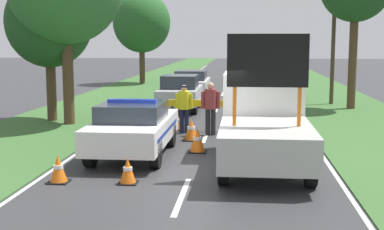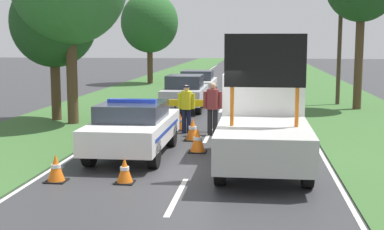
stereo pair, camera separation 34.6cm
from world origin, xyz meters
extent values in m
plane|color=#333335|center=(0.00, 0.00, 0.00)|extent=(160.00, 160.00, 0.00)
cube|color=silver|center=(0.00, -2.34, 0.00)|extent=(0.12, 2.72, 0.01)
cube|color=silver|center=(0.00, 4.76, 0.00)|extent=(0.12, 2.72, 0.01)
cube|color=silver|center=(0.00, 11.87, 0.00)|extent=(0.12, 2.72, 0.01)
cube|color=silver|center=(0.00, 18.98, 0.00)|extent=(0.12, 2.72, 0.01)
cube|color=silver|center=(0.00, 26.09, 0.00)|extent=(0.12, 2.72, 0.01)
cube|color=silver|center=(0.00, 33.20, 0.00)|extent=(0.12, 2.72, 0.01)
cube|color=silver|center=(0.00, 40.30, 0.00)|extent=(0.12, 2.72, 0.01)
cube|color=silver|center=(0.00, 47.41, 0.00)|extent=(0.12, 2.72, 0.01)
cube|color=silver|center=(0.00, 54.52, 0.00)|extent=(0.12, 2.72, 0.01)
cube|color=silver|center=(-3.44, 18.51, 0.00)|extent=(0.10, 72.85, 0.01)
cube|color=silver|center=(3.44, 18.51, 0.00)|extent=(0.10, 72.85, 0.01)
cube|color=#38602D|center=(-5.91, 20.00, 0.01)|extent=(4.74, 120.00, 0.03)
cube|color=#38602D|center=(5.91, 20.00, 0.01)|extent=(4.74, 120.00, 0.03)
cube|color=white|center=(-1.77, 1.40, 0.71)|extent=(1.91, 4.49, 0.65)
cube|color=#282D38|center=(-1.77, 1.26, 1.26)|extent=(1.68, 2.07, 0.46)
cylinder|color=black|center=(-2.60, 2.79, 0.39)|extent=(0.24, 0.78, 0.78)
cylinder|color=black|center=(-0.94, 2.79, 0.39)|extent=(0.24, 0.78, 0.78)
cylinder|color=black|center=(-2.60, 0.00, 0.39)|extent=(0.24, 0.78, 0.78)
cylinder|color=black|center=(-0.94, 0.00, 0.39)|extent=(0.24, 0.78, 0.78)
cube|color=#1E38C6|center=(-1.77, 1.26, 1.54)|extent=(1.33, 0.24, 0.10)
cube|color=#193399|center=(-1.77, 1.40, 0.74)|extent=(1.92, 3.68, 0.10)
cube|color=black|center=(-1.77, 3.68, 0.65)|extent=(1.05, 0.08, 0.39)
cube|color=white|center=(1.77, 1.96, 1.36)|extent=(2.14, 1.89, 1.86)
cube|color=#232833|center=(1.77, 2.88, 1.70)|extent=(1.82, 0.04, 0.82)
cube|color=#B2B2AD|center=(1.77, -0.68, 0.83)|extent=(2.14, 3.38, 0.79)
cylinder|color=#D16619|center=(1.03, -0.68, 1.67)|extent=(0.09, 0.09, 0.90)
cylinder|color=#D16619|center=(2.51, -0.68, 1.67)|extent=(0.09, 0.09, 0.90)
cube|color=black|center=(1.77, -0.68, 2.73)|extent=(1.84, 0.12, 1.21)
cylinder|color=black|center=(0.82, 1.96, 0.43)|extent=(0.24, 0.87, 0.87)
cylinder|color=black|center=(2.72, 1.96, 0.43)|extent=(0.24, 0.87, 0.87)
cylinder|color=black|center=(0.82, -1.35, 0.43)|extent=(0.24, 0.87, 0.87)
cylinder|color=black|center=(2.72, -1.35, 0.43)|extent=(0.24, 0.87, 0.87)
cylinder|color=black|center=(-1.26, 5.61, 0.44)|extent=(0.07, 0.07, 0.87)
cylinder|color=black|center=(1.07, 5.61, 0.44)|extent=(0.07, 0.07, 0.87)
cube|color=yellow|center=(-1.30, 5.61, 0.99)|extent=(0.48, 0.08, 0.24)
cube|color=black|center=(-0.82, 5.61, 0.99)|extent=(0.48, 0.08, 0.24)
cube|color=yellow|center=(-0.34, 5.61, 0.99)|extent=(0.48, 0.08, 0.24)
cube|color=black|center=(0.15, 5.61, 0.99)|extent=(0.48, 0.08, 0.24)
cube|color=yellow|center=(0.63, 5.61, 0.99)|extent=(0.48, 0.08, 0.24)
cube|color=black|center=(1.12, 5.61, 0.99)|extent=(0.48, 0.08, 0.24)
cylinder|color=#191E38|center=(-0.88, 5.16, 0.41)|extent=(0.16, 0.16, 0.83)
cylinder|color=#191E38|center=(-0.71, 5.16, 0.41)|extent=(0.16, 0.16, 0.83)
cylinder|color=yellow|center=(-0.79, 5.16, 1.14)|extent=(0.38, 0.38, 0.62)
cylinder|color=yellow|center=(-1.03, 5.16, 1.11)|extent=(0.12, 0.12, 0.53)
cylinder|color=yellow|center=(-0.56, 5.16, 1.11)|extent=(0.12, 0.12, 0.53)
sphere|color=tan|center=(-0.79, 5.16, 1.56)|extent=(0.21, 0.21, 0.21)
cylinder|color=#141933|center=(-0.79, 5.16, 1.61)|extent=(0.25, 0.25, 0.05)
cylinder|color=#232326|center=(0.05, 4.84, 0.44)|extent=(0.17, 0.17, 0.89)
cylinder|color=#232326|center=(0.23, 4.84, 0.44)|extent=(0.17, 0.17, 0.89)
cylinder|color=maroon|center=(0.14, 4.84, 1.22)|extent=(0.41, 0.41, 0.67)
cylinder|color=maroon|center=(-0.12, 4.84, 1.19)|extent=(0.13, 0.13, 0.57)
cylinder|color=maroon|center=(0.39, 4.84, 1.19)|extent=(0.13, 0.13, 0.57)
sphere|color=tan|center=(0.14, 4.84, 1.67)|extent=(0.23, 0.23, 0.23)
cube|color=black|center=(-1.11, 5.77, 0.01)|extent=(0.44, 0.44, 0.03)
cone|color=orange|center=(-1.11, 5.77, 0.32)|extent=(0.37, 0.37, 0.57)
cylinder|color=white|center=(-1.11, 5.77, 0.35)|extent=(0.21, 0.21, 0.08)
cube|color=black|center=(-0.06, 2.03, 0.01)|extent=(0.51, 0.51, 0.03)
cone|color=orange|center=(-0.06, 2.03, 0.36)|extent=(0.43, 0.43, 0.67)
cylinder|color=white|center=(-0.06, 2.03, 0.40)|extent=(0.24, 0.24, 0.09)
cube|color=black|center=(-0.42, 3.81, 0.01)|extent=(0.52, 0.52, 0.03)
cone|color=orange|center=(-0.42, 3.81, 0.37)|extent=(0.44, 0.44, 0.69)
cylinder|color=white|center=(-0.42, 3.81, 0.41)|extent=(0.25, 0.25, 0.10)
cube|color=black|center=(-2.89, -1.56, 0.01)|extent=(0.46, 0.46, 0.03)
cone|color=orange|center=(-2.89, -1.56, 0.33)|extent=(0.39, 0.39, 0.61)
cylinder|color=white|center=(-2.89, -1.56, 0.36)|extent=(0.22, 0.22, 0.08)
cube|color=black|center=(-1.32, -1.49, 0.01)|extent=(0.42, 0.42, 0.03)
cone|color=orange|center=(-1.32, -1.49, 0.31)|extent=(0.36, 0.36, 0.56)
cylinder|color=white|center=(-1.32, -1.49, 0.34)|extent=(0.20, 0.20, 0.08)
cube|color=#B2B2B7|center=(-1.63, 11.07, 0.70)|extent=(1.75, 4.03, 0.66)
cube|color=#282D38|center=(-1.63, 10.95, 1.33)|extent=(1.54, 1.85, 0.58)
cylinder|color=black|center=(-2.38, 12.32, 0.37)|extent=(0.24, 0.75, 0.75)
cylinder|color=black|center=(-0.88, 12.32, 0.37)|extent=(0.24, 0.75, 0.75)
cylinder|color=black|center=(-2.38, 9.82, 0.37)|extent=(0.24, 0.75, 0.75)
cylinder|color=black|center=(-0.88, 9.82, 0.37)|extent=(0.24, 0.75, 0.75)
cube|color=silver|center=(-1.79, 17.78, 0.62)|extent=(1.94, 4.25, 0.57)
cube|color=#282D38|center=(-1.79, 17.65, 1.18)|extent=(1.71, 1.96, 0.54)
cylinder|color=black|center=(-2.64, 19.09, 0.34)|extent=(0.24, 0.68, 0.68)
cylinder|color=black|center=(-0.94, 19.09, 0.34)|extent=(0.24, 0.68, 0.68)
cylinder|color=black|center=(-2.64, 16.46, 0.34)|extent=(0.24, 0.68, 0.68)
cylinder|color=black|center=(-0.94, 16.46, 0.34)|extent=(0.24, 0.68, 0.68)
cube|color=slate|center=(1.67, 23.54, 0.67)|extent=(1.80, 4.19, 0.63)
cube|color=#282D38|center=(1.67, 23.42, 1.26)|extent=(1.58, 1.93, 0.55)
cylinder|color=black|center=(0.89, 24.84, 0.36)|extent=(0.24, 0.71, 0.71)
cylinder|color=black|center=(2.44, 24.84, 0.36)|extent=(0.24, 0.71, 0.71)
cylinder|color=black|center=(0.89, 22.24, 0.36)|extent=(0.24, 0.71, 0.71)
cylinder|color=black|center=(2.44, 22.24, 0.36)|extent=(0.24, 0.71, 0.71)
cube|color=black|center=(1.58, 30.76, 0.70)|extent=(1.94, 4.37, 0.65)
cube|color=#282D38|center=(1.58, 30.63, 1.27)|extent=(1.71, 2.01, 0.50)
cylinder|color=black|center=(0.72, 32.12, 0.37)|extent=(0.24, 0.74, 0.74)
cylinder|color=black|center=(2.43, 32.12, 0.37)|extent=(0.24, 0.74, 0.74)
cylinder|color=black|center=(0.72, 29.40, 0.37)|extent=(0.24, 0.74, 0.74)
cylinder|color=black|center=(2.43, 29.40, 0.37)|extent=(0.24, 0.74, 0.74)
cylinder|color=#4C3823|center=(-6.30, 7.38, 1.31)|extent=(0.38, 0.38, 2.62)
ellipsoid|color=#1E471E|center=(-6.30, 7.38, 3.87)|extent=(3.34, 3.34, 3.50)
cylinder|color=#4C3823|center=(-6.18, 25.68, 1.44)|extent=(0.40, 0.40, 2.88)
ellipsoid|color=#235623|center=(-6.18, 25.68, 4.44)|extent=(4.15, 4.15, 4.36)
cylinder|color=#4C3823|center=(6.20, 12.28, 2.24)|extent=(0.38, 0.38, 4.47)
cylinder|color=#4C3823|center=(-5.34, 6.58, 1.83)|extent=(0.41, 0.41, 3.66)
cylinder|color=#473828|center=(5.58, 14.03, 4.49)|extent=(0.20, 0.20, 8.98)
camera|label=1|loc=(1.24, -12.94, 3.19)|focal=50.00mm
camera|label=2|loc=(1.58, -12.90, 3.19)|focal=50.00mm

